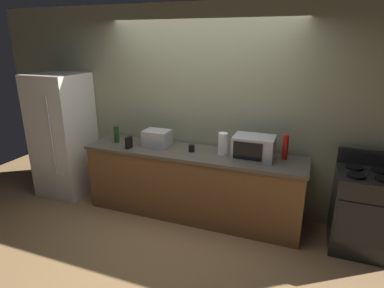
{
  "coord_description": "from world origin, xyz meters",
  "views": [
    {
      "loc": [
        1.36,
        -3.17,
        2.25
      ],
      "look_at": [
        0.0,
        0.4,
        1.0
      ],
      "focal_mm": 29.88,
      "sensor_mm": 36.0,
      "label": 1
    }
  ],
  "objects_px": {
    "refrigerator": "(63,135)",
    "cordless_phone": "(129,143)",
    "stove_range": "(362,211)",
    "microwave": "(254,147)",
    "bottle_wine": "(116,134)",
    "mug_black": "(192,148)",
    "toaster_oven": "(157,138)",
    "bottle_hot_sauce": "(285,147)",
    "paper_towel_roll": "(223,144)"
  },
  "relations": [
    {
      "from": "toaster_oven",
      "to": "bottle_hot_sauce",
      "type": "height_order",
      "value": "bottle_hot_sauce"
    },
    {
      "from": "cordless_phone",
      "to": "mug_black",
      "type": "xyz_separation_m",
      "value": [
        0.81,
        0.16,
        -0.03
      ]
    },
    {
      "from": "paper_towel_roll",
      "to": "toaster_oven",
      "type": "bearing_deg",
      "value": 179.37
    },
    {
      "from": "paper_towel_roll",
      "to": "bottle_wine",
      "type": "xyz_separation_m",
      "value": [
        -1.5,
        -0.05,
        -0.02
      ]
    },
    {
      "from": "refrigerator",
      "to": "stove_range",
      "type": "bearing_deg",
      "value": 0.0
    },
    {
      "from": "cordless_phone",
      "to": "toaster_oven",
      "type": "bearing_deg",
      "value": 37.98
    },
    {
      "from": "stove_range",
      "to": "bottle_hot_sauce",
      "type": "bearing_deg",
      "value": 170.85
    },
    {
      "from": "paper_towel_roll",
      "to": "bottle_hot_sauce",
      "type": "height_order",
      "value": "bottle_hot_sauce"
    },
    {
      "from": "paper_towel_roll",
      "to": "refrigerator",
      "type": "bearing_deg",
      "value": -178.82
    },
    {
      "from": "refrigerator",
      "to": "cordless_phone",
      "type": "relative_size",
      "value": 12.0
    },
    {
      "from": "toaster_oven",
      "to": "cordless_phone",
      "type": "relative_size",
      "value": 2.27
    },
    {
      "from": "mug_black",
      "to": "cordless_phone",
      "type": "bearing_deg",
      "value": -168.69
    },
    {
      "from": "refrigerator",
      "to": "paper_towel_roll",
      "type": "height_order",
      "value": "refrigerator"
    },
    {
      "from": "paper_towel_roll",
      "to": "mug_black",
      "type": "height_order",
      "value": "paper_towel_roll"
    },
    {
      "from": "bottle_hot_sauce",
      "to": "stove_range",
      "type": "bearing_deg",
      "value": -9.15
    },
    {
      "from": "paper_towel_roll",
      "to": "bottle_wine",
      "type": "relative_size",
      "value": 1.2
    },
    {
      "from": "toaster_oven",
      "to": "stove_range",
      "type": "bearing_deg",
      "value": -1.37
    },
    {
      "from": "paper_towel_roll",
      "to": "cordless_phone",
      "type": "distance_m",
      "value": 1.23
    },
    {
      "from": "mug_black",
      "to": "toaster_oven",
      "type": "bearing_deg",
      "value": 173.19
    },
    {
      "from": "refrigerator",
      "to": "paper_towel_roll",
      "type": "bearing_deg",
      "value": 1.18
    },
    {
      "from": "refrigerator",
      "to": "bottle_wine",
      "type": "height_order",
      "value": "refrigerator"
    },
    {
      "from": "refrigerator",
      "to": "cordless_phone",
      "type": "distance_m",
      "value": 1.24
    },
    {
      "from": "toaster_oven",
      "to": "bottle_wine",
      "type": "height_order",
      "value": "bottle_wine"
    },
    {
      "from": "refrigerator",
      "to": "bottle_wine",
      "type": "xyz_separation_m",
      "value": [
        0.94,
        -0.0,
        0.11
      ]
    },
    {
      "from": "refrigerator",
      "to": "microwave",
      "type": "height_order",
      "value": "refrigerator"
    },
    {
      "from": "paper_towel_roll",
      "to": "bottle_hot_sauce",
      "type": "relative_size",
      "value": 0.91
    },
    {
      "from": "microwave",
      "to": "cordless_phone",
      "type": "distance_m",
      "value": 1.6
    },
    {
      "from": "mug_black",
      "to": "microwave",
      "type": "bearing_deg",
      "value": 3.67
    },
    {
      "from": "cordless_phone",
      "to": "bottle_hot_sauce",
      "type": "xyz_separation_m",
      "value": [
        1.94,
        0.31,
        0.07
      ]
    },
    {
      "from": "toaster_oven",
      "to": "mug_black",
      "type": "distance_m",
      "value": 0.52
    },
    {
      "from": "stove_range",
      "to": "cordless_phone",
      "type": "bearing_deg",
      "value": -176.66
    },
    {
      "from": "bottle_hot_sauce",
      "to": "mug_black",
      "type": "xyz_separation_m",
      "value": [
        -1.13,
        -0.14,
        -0.1
      ]
    },
    {
      "from": "refrigerator",
      "to": "microwave",
      "type": "xyz_separation_m",
      "value": [
        2.82,
        0.05,
        0.13
      ]
    },
    {
      "from": "microwave",
      "to": "bottle_wine",
      "type": "distance_m",
      "value": 1.88
    },
    {
      "from": "bottle_hot_sauce",
      "to": "cordless_phone",
      "type": "bearing_deg",
      "value": -171.05
    },
    {
      "from": "microwave",
      "to": "toaster_oven",
      "type": "distance_m",
      "value": 1.29
    },
    {
      "from": "bottle_hot_sauce",
      "to": "paper_towel_roll",
      "type": "bearing_deg",
      "value": -172.93
    },
    {
      "from": "bottle_wine",
      "to": "bottle_hot_sauce",
      "type": "bearing_deg",
      "value": 3.74
    },
    {
      "from": "bottle_wine",
      "to": "mug_black",
      "type": "height_order",
      "value": "bottle_wine"
    },
    {
      "from": "bottle_hot_sauce",
      "to": "mug_black",
      "type": "distance_m",
      "value": 1.14
    },
    {
      "from": "stove_range",
      "to": "cordless_phone",
      "type": "xyz_separation_m",
      "value": [
        -2.82,
        -0.16,
        0.51
      ]
    },
    {
      "from": "microwave",
      "to": "bottle_wine",
      "type": "relative_size",
      "value": 2.13
    },
    {
      "from": "refrigerator",
      "to": "microwave",
      "type": "relative_size",
      "value": 3.75
    },
    {
      "from": "microwave",
      "to": "refrigerator",
      "type": "bearing_deg",
      "value": -179.02
    },
    {
      "from": "microwave",
      "to": "bottle_hot_sauce",
      "type": "relative_size",
      "value": 1.62
    },
    {
      "from": "cordless_phone",
      "to": "bottle_hot_sauce",
      "type": "bearing_deg",
      "value": 9.85
    },
    {
      "from": "microwave",
      "to": "bottle_hot_sauce",
      "type": "distance_m",
      "value": 0.37
    },
    {
      "from": "stove_range",
      "to": "microwave",
      "type": "distance_m",
      "value": 1.36
    },
    {
      "from": "bottle_hot_sauce",
      "to": "toaster_oven",
      "type": "bearing_deg",
      "value": -177.17
    },
    {
      "from": "stove_range",
      "to": "bottle_hot_sauce",
      "type": "height_order",
      "value": "bottle_hot_sauce"
    }
  ]
}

